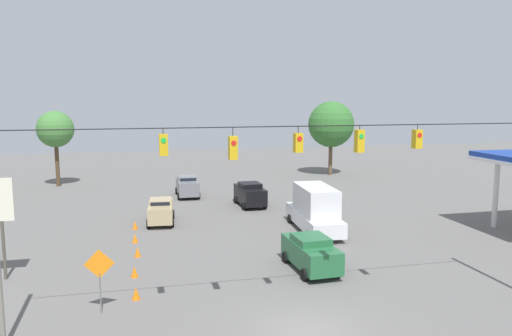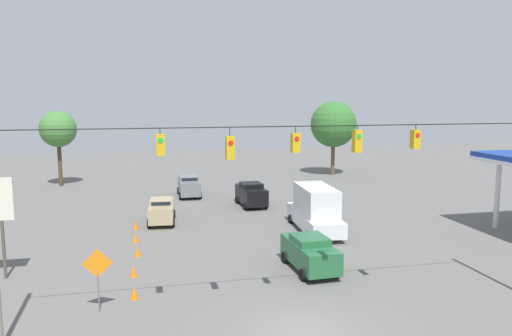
{
  "view_description": "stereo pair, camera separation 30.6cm",
  "coord_description": "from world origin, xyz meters",
  "views": [
    {
      "loc": [
        6.35,
        17.68,
        9.24
      ],
      "look_at": [
        -1.0,
        -12.63,
        4.8
      ],
      "focal_mm": 35.0,
      "sensor_mm": 36.0,
      "label": 1
    },
    {
      "loc": [
        6.05,
        17.75,
        9.24
      ],
      "look_at": [
        -1.0,
        -12.63,
        4.8
      ],
      "focal_mm": 35.0,
      "sensor_mm": 36.0,
      "label": 2
    }
  ],
  "objects": [
    {
      "name": "box_truck_white_oncoming_far",
      "position": [
        -5.55,
        -14.13,
        1.56
      ],
      "size": [
        2.78,
        7.3,
        3.19
      ],
      "color": "silver",
      "rests_on": "ground_plane"
    },
    {
      "name": "sedan_grey_withflow_deep",
      "position": [
        1.78,
        -28.52,
        1.01
      ],
      "size": [
        2.08,
        4.35,
        1.94
      ],
      "color": "slate",
      "rests_on": "ground_plane"
    },
    {
      "name": "sedan_tan_withflow_far",
      "position": [
        4.7,
        -18.98,
        0.95
      ],
      "size": [
        2.22,
        4.35,
        1.81
      ],
      "color": "tan",
      "rests_on": "ground_plane"
    },
    {
      "name": "sedan_green_crossing_near",
      "position": [
        -2.62,
        -6.8,
        0.98
      ],
      "size": [
        2.22,
        4.54,
        1.87
      ],
      "color": "#236038",
      "rests_on": "ground_plane"
    },
    {
      "name": "traffic_cone_nearest",
      "position": [
        6.57,
        -4.91,
        0.29
      ],
      "size": [
        0.38,
        0.38,
        0.59
      ],
      "primitive_type": "cone",
      "color": "orange",
      "rests_on": "ground_plane"
    },
    {
      "name": "traffic_cone_third",
      "position": [
        6.45,
        -11.27,
        0.29
      ],
      "size": [
        0.38,
        0.38,
        0.59
      ],
      "primitive_type": "cone",
      "color": "orange",
      "rests_on": "ground_plane"
    },
    {
      "name": "traffic_cone_second",
      "position": [
        6.63,
        -7.87,
        0.29
      ],
      "size": [
        0.38,
        0.38,
        0.59
      ],
      "primitive_type": "cone",
      "color": "orange",
      "rests_on": "ground_plane"
    },
    {
      "name": "traffic_cone_fifth",
      "position": [
        6.58,
        -17.6,
        0.29
      ],
      "size": [
        0.38,
        0.38,
        0.59
      ],
      "primitive_type": "cone",
      "color": "orange",
      "rests_on": "ground_plane"
    },
    {
      "name": "tree_horizon_left",
      "position": [
        14.37,
        -37.24,
        5.92
      ],
      "size": [
        3.75,
        3.75,
        7.85
      ],
      "color": "#4C3823",
      "rests_on": "ground_plane"
    },
    {
      "name": "ground_plane",
      "position": [
        0.0,
        0.0,
        0.0
      ],
      "size": [
        140.0,
        140.0,
        0.0
      ],
      "primitive_type": "plane",
      "color": "#605E5B"
    },
    {
      "name": "tree_horizon_right",
      "position": [
        -16.26,
        -37.77,
        6.04
      ],
      "size": [
        5.43,
        5.43,
        8.78
      ],
      "color": "brown",
      "rests_on": "ground_plane"
    },
    {
      "name": "overhead_signal_span",
      "position": [
        -0.0,
        -1.32,
        5.72
      ],
      "size": [
        22.87,
        0.38,
        8.85
      ],
      "color": "slate",
      "rests_on": "ground_plane"
    },
    {
      "name": "traffic_cone_fourth",
      "position": [
        6.59,
        -14.24,
        0.29
      ],
      "size": [
        0.38,
        0.38,
        0.59
      ],
      "primitive_type": "cone",
      "color": "orange",
      "rests_on": "ground_plane"
    },
    {
      "name": "work_zone_sign",
      "position": [
        8.03,
        -3.76,
        1.99
      ],
      "size": [
        1.27,
        0.06,
        2.84
      ],
      "color": "slate",
      "rests_on": "ground_plane"
    },
    {
      "name": "sedan_black_oncoming_deep",
      "position": [
        -3.01,
        -23.11,
        1.05
      ],
      "size": [
        2.23,
        4.28,
        2.01
      ],
      "color": "black",
      "rests_on": "ground_plane"
    }
  ]
}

